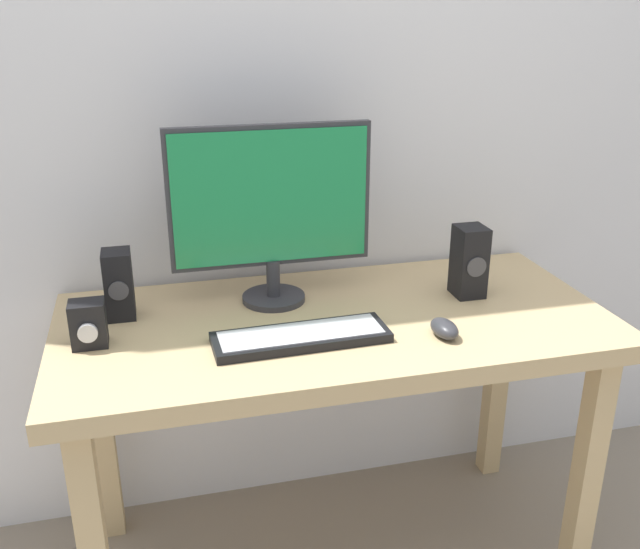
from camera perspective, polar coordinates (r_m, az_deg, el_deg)
wall_back at (r=1.99m, az=-1.61°, el=21.01°), size 2.85×0.04×3.00m
desk at (r=1.83m, az=1.21°, el=-6.12°), size 1.40×0.66×0.76m
monitor at (r=1.81m, az=-4.02°, el=5.57°), size 0.52×0.17×0.47m
keyboard_primary at (r=1.66m, az=-1.55°, el=-5.08°), size 0.42×0.15×0.02m
mouse at (r=1.71m, az=10.06°, el=-4.34°), size 0.06×0.10×0.04m
speaker_right at (r=1.93m, az=12.01°, el=1.05°), size 0.08×0.09×0.19m
speaker_left at (r=1.83m, az=-16.01°, el=-0.79°), size 0.07×0.09×0.18m
audio_controller at (r=1.71m, az=-18.28°, el=-3.85°), size 0.08×0.08×0.11m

